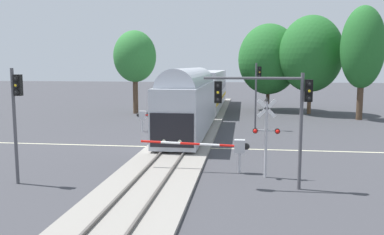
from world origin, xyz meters
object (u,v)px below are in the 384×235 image
oak_far_right (311,54)px  commuter_train (202,93)px  crossing_signal_mast (266,129)px  traffic_signal_near_right (273,102)px  oak_behind_train (135,57)px  traffic_signal_near_left (16,107)px  crossing_gate_far (149,116)px  crossing_gate_near (227,147)px  maple_right_background (363,48)px  elm_centre_background (269,59)px  traffic_signal_far_side (257,85)px

oak_far_right → commuter_train: bearing=-153.5°
crossing_signal_mast → traffic_signal_near_right: 2.41m
oak_behind_train → oak_far_right: (20.35, 2.17, 0.32)m
traffic_signal_near_left → oak_behind_train: (-2.08, 28.90, 2.94)m
oak_behind_train → crossing_gate_far: bearing=-70.0°
commuter_train → crossing_gate_near: bearing=-80.7°
traffic_signal_near_left → maple_right_background: 35.01m
crossing_gate_far → traffic_signal_near_left: 16.33m
crossing_gate_near → elm_centre_background: bearing=83.0°
crossing_gate_far → oak_far_right: size_ratio=0.49×
crossing_signal_mast → maple_right_background: bearing=65.4°
traffic_signal_near_right → oak_far_right: size_ratio=0.47×
crossing_gate_far → elm_centre_background: elm_centre_background is taller
traffic_signal_near_left → traffic_signal_far_side: 21.70m
crossing_gate_near → traffic_signal_near_left: size_ratio=1.06×
traffic_signal_near_right → oak_behind_train: (-14.07, 28.10, 2.62)m
commuter_train → elm_centre_background: (7.38, 9.24, 3.65)m
oak_behind_train → elm_centre_background: elm_centre_background is taller
oak_behind_train → oak_far_right: bearing=6.1°
oak_behind_train → maple_right_background: size_ratio=0.83×
traffic_signal_near_left → maple_right_background: bearing=49.3°
crossing_signal_mast → traffic_signal_far_side: 15.59m
crossing_gate_far → oak_far_right: oak_far_right is taller
maple_right_background → elm_centre_background: size_ratio=1.09×
traffic_signal_near_left → oak_far_right: size_ratio=0.49×
crossing_gate_near → oak_behind_train: 28.67m
crossing_gate_far → traffic_signal_near_right: size_ratio=1.03×
crossing_gate_near → crossing_signal_mast: 2.38m
traffic_signal_far_side → oak_far_right: bearing=63.4°
crossing_gate_far → traffic_signal_near_right: 18.00m
crossing_signal_mast → traffic_signal_near_left: (-11.83, -2.65, 1.21)m
maple_right_background → traffic_signal_far_side: bearing=-143.0°
crossing_gate_far → traffic_signal_near_left: bearing=-99.4°
commuter_train → oak_behind_train: size_ratio=4.10×
traffic_signal_far_side → crossing_gate_near: bearing=-97.6°
crossing_gate_near → oak_behind_train: oak_behind_train is taller
oak_far_right → elm_centre_background: size_ratio=1.05×
traffic_signal_near_left → elm_centre_background: size_ratio=0.51×
oak_far_right → crossing_gate_far: bearing=-136.0°
crossing_gate_near → crossing_gate_far: size_ratio=1.06×
oak_behind_train → maple_right_background: 24.93m
maple_right_background → elm_centre_background: bearing=138.7°
oak_behind_train → traffic_signal_near_left: bearing=-85.9°
commuter_train → oak_far_right: size_ratio=3.49×
crossing_signal_mast → traffic_signal_near_left: size_ratio=0.74×
commuter_train → crossing_gate_far: bearing=-111.8°
maple_right_background → oak_far_right: bearing=133.4°
crossing_gate_near → traffic_signal_near_right: 4.26m
oak_behind_train → oak_far_right: oak_far_right is taller
crossing_gate_near → traffic_signal_far_side: 15.17m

